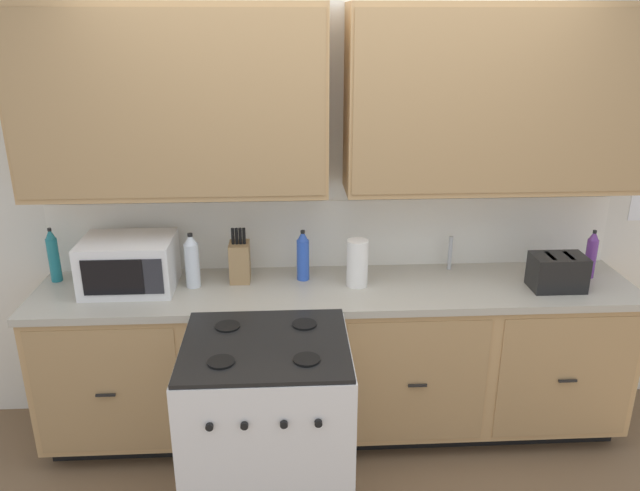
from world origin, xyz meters
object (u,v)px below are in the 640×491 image
object	(u,v)px
paper_towel_roll	(357,263)
bottle_blue	(303,256)
bottle_violet	(591,254)
microwave	(129,264)
bottle_teal	(53,255)
stove_range	(268,431)
knife_block	(240,261)
toaster	(558,272)
bottle_clear	(192,261)

from	to	relation	value
paper_towel_roll	bottle_blue	bearing A→B (deg)	161.25
bottle_blue	bottle_violet	xyz separation A→B (m)	(1.61, -0.05, -0.01)
microwave	bottle_teal	bearing A→B (deg)	164.39
stove_range	knife_block	size ratio (longest dim) A/B	3.06
microwave	paper_towel_roll	size ratio (longest dim) A/B	1.85
microwave	toaster	xyz separation A→B (m)	(2.29, -0.13, -0.04)
toaster	bottle_blue	size ratio (longest dim) A/B	0.97
stove_range	knife_block	bearing A→B (deg)	102.04
paper_towel_roll	bottle_blue	xyz separation A→B (m)	(-0.29, 0.10, 0.01)
stove_range	bottle_violet	xyz separation A→B (m)	(1.80, 0.68, 0.59)
bottle_clear	bottle_teal	xyz separation A→B (m)	(-0.77, 0.12, 0.00)
toaster	knife_block	world-z (taller)	knife_block
stove_range	bottle_violet	bearing A→B (deg)	20.81
microwave	bottle_clear	xyz separation A→B (m)	(0.33, 0.00, 0.01)
bottle_clear	bottle_violet	xyz separation A→B (m)	(2.21, 0.01, -0.01)
microwave	bottle_blue	xyz separation A→B (m)	(0.93, 0.07, 0.00)
microwave	bottle_blue	bearing A→B (deg)	4.26
bottle_blue	knife_block	bearing A→B (deg)	179.76
bottle_blue	bottle_clear	bearing A→B (deg)	-173.78
microwave	bottle_clear	world-z (taller)	bottle_clear
bottle_clear	bottle_violet	size ratio (longest dim) A/B	1.10
knife_block	bottle_clear	size ratio (longest dim) A/B	1.02
stove_range	paper_towel_roll	xyz separation A→B (m)	(0.48, 0.64, 0.59)
stove_range	paper_towel_roll	size ratio (longest dim) A/B	3.65
stove_range	bottle_violet	world-z (taller)	bottle_violet
paper_towel_roll	stove_range	bearing A→B (deg)	-127.03
bottle_clear	microwave	bearing A→B (deg)	-179.27
paper_towel_roll	bottle_violet	xyz separation A→B (m)	(1.32, 0.04, 0.01)
toaster	bottle_blue	xyz separation A→B (m)	(-1.36, 0.20, 0.04)
paper_towel_roll	bottle_violet	bearing A→B (deg)	1.93
toaster	knife_block	bearing A→B (deg)	173.23
bottle_clear	stove_range	bearing A→B (deg)	-58.82
microwave	bottle_teal	size ratio (longest dim) A/B	1.55
knife_block	bottle_violet	distance (m)	1.96
stove_range	microwave	distance (m)	1.16
toaster	paper_towel_roll	distance (m)	1.07
microwave	paper_towel_roll	bearing A→B (deg)	-1.38
knife_block	bottle_teal	size ratio (longest dim) A/B	1.00
bottle_clear	bottle_violet	world-z (taller)	bottle_clear
bottle_teal	bottle_violet	world-z (taller)	bottle_teal
microwave	bottle_clear	bearing A→B (deg)	0.73
knife_block	bottle_violet	bearing A→B (deg)	-1.64
toaster	bottle_teal	xyz separation A→B (m)	(-2.73, 0.25, 0.06)
knife_block	bottle_blue	world-z (taller)	knife_block
bottle_teal	toaster	bearing A→B (deg)	-5.32
stove_range	microwave	xyz separation A→B (m)	(-0.74, 0.67, 0.60)
bottle_teal	knife_block	bearing A→B (deg)	-2.87
knife_block	bottle_clear	bearing A→B (deg)	-165.05
knife_block	bottle_blue	bearing A→B (deg)	-0.24
stove_range	toaster	size ratio (longest dim) A/B	3.39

